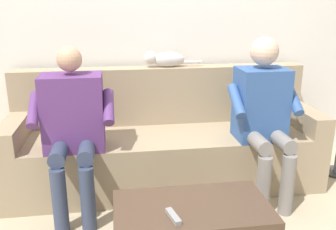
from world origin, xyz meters
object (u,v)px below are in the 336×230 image
Objects in this scene: couch at (165,143)px; person_left_seated at (263,110)px; cat_on_backrest at (165,59)px; person_right_seated at (73,121)px; remote_gray at (173,216)px.

person_left_seated is at bearing 153.38° from couch.
cat_on_backrest is at bearing -41.12° from person_left_seated.
person_right_seated is (0.70, 0.35, 0.35)m from couch.
couch is 2.10× the size of person_right_seated.
person_left_seated is at bearing -57.51° from remote_gray.
person_left_seated is at bearing -179.88° from person_right_seated.
person_left_seated is 1.39m from person_right_seated.
person_right_seated is at bearing 38.61° from cat_on_backrest.
person_right_seated is 0.99m from cat_on_backrest.
remote_gray is at bearing 83.76° from cat_on_backrest.
couch is 17.27× the size of remote_gray.
cat_on_backrest is at bearing -98.09° from couch.
cat_on_backrest reaches higher than remote_gray.
person_right_seated is 2.40× the size of cat_on_backrest.
cat_on_backrest is (-0.03, -0.23, 0.68)m from couch.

